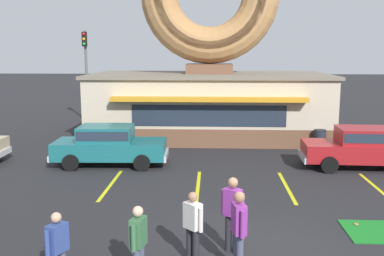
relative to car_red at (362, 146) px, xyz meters
name	(u,v)px	position (x,y,z in m)	size (l,w,h in m)	color
ground_plane	(263,252)	(-4.67, -7.67, -0.87)	(160.00, 160.00, 0.00)	#232326
donut_shop_building	(209,66)	(-6.03, 6.27, 2.87)	(12.30, 6.75, 10.96)	brown
mini_donut_mid_centre	(356,224)	(-2.06, -6.01, -0.82)	(0.13, 0.13, 0.04)	#A5724C
car_red	(362,146)	(0.00, 0.00, 0.00)	(4.62, 2.11, 1.60)	maroon
car_teal	(109,144)	(-9.98, -0.01, 0.00)	(4.61, 2.09, 1.60)	#196066
pedestrian_blue_sweater_man	(239,228)	(-5.30, -8.65, 0.09)	(0.32, 0.58, 1.73)	#474C66
pedestrian_hooded_kid	(193,224)	(-6.26, -8.26, 0.00)	(0.45, 0.45, 1.59)	#232328
pedestrian_leather_jacket_man	(138,241)	(-7.28, -9.19, 0.00)	(0.32, 0.58, 1.59)	#474C66
pedestrian_clipboard_woman	(58,247)	(-8.78, -9.47, -0.03)	(0.39, 0.54, 1.54)	#474C66
pedestrian_beanie_man	(232,211)	(-5.39, -7.70, 0.11)	(0.51, 0.41, 1.75)	#232328
trash_bin	(320,140)	(-0.92, 3.08, -0.37)	(0.57, 0.57, 0.97)	#232833
traffic_light_pole	(86,64)	(-13.83, 10.76, 2.84)	(0.28, 0.47, 5.80)	#595B60
parking_stripe_far_left	(111,185)	(-9.33, -2.67, -0.87)	(0.12, 3.60, 0.01)	yellow
parking_stripe_left	(198,186)	(-6.33, -2.67, -0.87)	(0.12, 3.60, 0.01)	yellow
parking_stripe_mid_left	(287,187)	(-3.33, -2.67, -0.87)	(0.12, 3.60, 0.01)	yellow
parking_stripe_centre	(377,188)	(-0.33, -2.67, -0.87)	(0.12, 3.60, 0.01)	yellow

